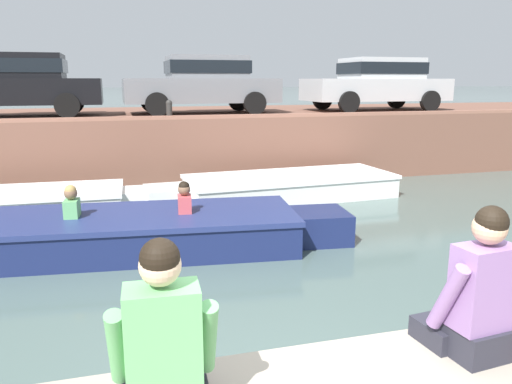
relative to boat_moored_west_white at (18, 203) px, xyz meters
The scene contains 13 objects.
ground_plane 4.30m from the boat_moored_west_white, 43.68° to the right, with size 400.00×400.00×0.00m, color #4C605B.
far_quay_wall 5.53m from the boat_moored_west_white, 55.59° to the left, with size 60.00×6.00×1.67m, color brown.
far_wall_coping 3.82m from the boat_moored_west_white, 28.08° to the left, with size 60.00×0.24×0.08m, color #925F4C.
boat_moored_west_white is the anchor object (origin of this frame).
boat_moored_central_white 5.35m from the boat_moored_west_white, ahead, with size 5.55×2.08×0.51m.
motorboat_passing 3.62m from the boat_moored_west_white, 48.78° to the right, with size 5.88×2.21×1.06m.
car_left_inner_black 4.30m from the boat_moored_west_white, 97.23° to the left, with size 4.26×1.88×1.54m.
car_centre_grey 6.04m from the boat_moored_west_white, 40.29° to the left, with size 4.17×1.97×1.54m.
car_right_inner_silver 10.49m from the boat_moored_west_white, 20.72° to the left, with size 4.28×2.05×1.54m.
mooring_bollard_mid 3.98m from the boat_moored_west_white, 29.65° to the left, with size 0.15×0.15×0.45m.
person_seated_left 8.28m from the boat_moored_west_white, 75.25° to the right, with size 0.54×0.54×0.96m.
person_seated_right 8.86m from the boat_moored_west_white, 63.02° to the right, with size 0.56×0.56×0.96m.
snack_bag 8.94m from the boat_moored_west_white, 62.79° to the right, with size 0.18×0.12×0.10m, color orange.
Camera 1 is at (-1.17, -2.75, 2.55)m, focal length 35.00 mm.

